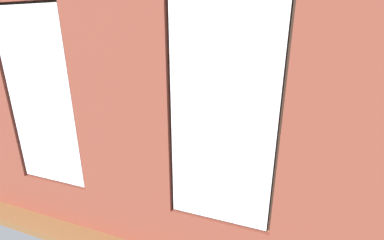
% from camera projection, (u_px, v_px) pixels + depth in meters
% --- Properties ---
extents(ground_plane, '(6.94, 6.18, 0.10)m').
position_uv_depth(ground_plane, '(198.00, 155.00, 5.85)').
color(ground_plane, brown).
extents(brick_wall_with_windows, '(6.34, 0.30, 3.13)m').
position_uv_depth(brick_wall_with_windows, '(123.00, 129.00, 2.94)').
color(brick_wall_with_windows, brown).
rests_on(brick_wall_with_windows, ground_plane).
extents(white_wall_right, '(0.10, 5.18, 3.13)m').
position_uv_depth(white_wall_right, '(73.00, 78.00, 6.18)').
color(white_wall_right, white).
rests_on(white_wall_right, ground_plane).
extents(couch_by_window, '(1.83, 0.87, 0.80)m').
position_uv_depth(couch_by_window, '(130.00, 184.00, 4.03)').
color(couch_by_window, black).
rests_on(couch_by_window, ground_plane).
extents(couch_left, '(0.95, 2.00, 0.80)m').
position_uv_depth(couch_left, '(320.00, 159.00, 4.82)').
color(couch_left, black).
rests_on(couch_left, ground_plane).
extents(coffee_table, '(1.45, 0.75, 0.43)m').
position_uv_depth(coffee_table, '(197.00, 139.00, 5.63)').
color(coffee_table, tan).
rests_on(coffee_table, ground_plane).
extents(cup_ceramic, '(0.09, 0.09, 0.11)m').
position_uv_depth(cup_ceramic, '(217.00, 135.00, 5.58)').
color(cup_ceramic, '#B23D38').
rests_on(cup_ceramic, coffee_table).
extents(candle_jar, '(0.08, 0.08, 0.13)m').
position_uv_depth(candle_jar, '(200.00, 137.00, 5.46)').
color(candle_jar, '#B7333D').
rests_on(candle_jar, coffee_table).
extents(table_plant_small, '(0.18, 0.18, 0.28)m').
position_uv_depth(table_plant_small, '(191.00, 128.00, 5.71)').
color(table_plant_small, brown).
rests_on(table_plant_small, coffee_table).
extents(remote_gray, '(0.18, 0.09, 0.02)m').
position_uv_depth(remote_gray, '(177.00, 136.00, 5.65)').
color(remote_gray, '#59595B').
rests_on(remote_gray, coffee_table).
extents(media_console, '(1.11, 0.42, 0.45)m').
position_uv_depth(media_console, '(94.00, 130.00, 6.61)').
color(media_console, black).
rests_on(media_console, ground_plane).
extents(tv_flatscreen, '(1.15, 0.20, 0.75)m').
position_uv_depth(tv_flatscreen, '(91.00, 108.00, 6.42)').
color(tv_flatscreen, black).
rests_on(tv_flatscreen, media_console).
extents(papasan_chair, '(1.07, 1.07, 0.68)m').
position_uv_depth(papasan_chair, '(185.00, 109.00, 7.72)').
color(papasan_chair, olive).
rests_on(papasan_chair, ground_plane).
extents(potted_plant_near_tv, '(0.59, 0.59, 0.90)m').
position_uv_depth(potted_plant_near_tv, '(80.00, 133.00, 5.42)').
color(potted_plant_near_tv, '#47423D').
rests_on(potted_plant_near_tv, ground_plane).
extents(potted_plant_corner_near_left, '(0.88, 0.89, 1.32)m').
position_uv_depth(potted_plant_corner_near_left, '(319.00, 114.00, 6.65)').
color(potted_plant_corner_near_left, beige).
rests_on(potted_plant_corner_near_left, ground_plane).
extents(potted_plant_corner_far_left, '(1.02, 0.99, 1.45)m').
position_uv_depth(potted_plant_corner_far_left, '(361.00, 208.00, 2.81)').
color(potted_plant_corner_far_left, brown).
rests_on(potted_plant_corner_far_left, ground_plane).
extents(potted_plant_by_left_couch, '(0.38, 0.38, 0.56)m').
position_uv_depth(potted_plant_by_left_couch, '(296.00, 130.00, 6.22)').
color(potted_plant_by_left_couch, beige).
rests_on(potted_plant_by_left_couch, ground_plane).
extents(potted_plant_foreground_right, '(0.90, 0.99, 1.47)m').
position_uv_depth(potted_plant_foreground_right, '(144.00, 92.00, 8.21)').
color(potted_plant_foreground_right, '#47423D').
rests_on(potted_plant_foreground_right, ground_plane).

